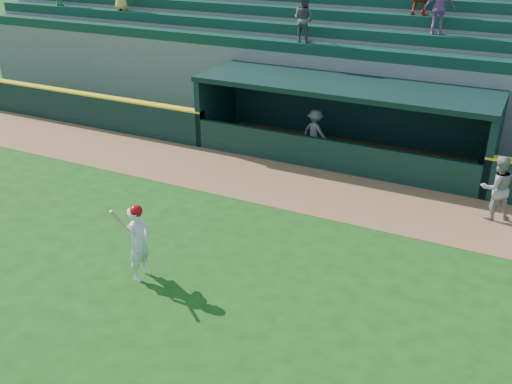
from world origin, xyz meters
TOP-DOWN VIEW (x-y plane):
  - ground at (0.00, 0.00)m, footprint 120.00×120.00m
  - warning_track at (0.00, 4.90)m, footprint 40.00×3.00m
  - field_wall_left at (-12.25, 6.55)m, footprint 15.50×0.30m
  - wall_stripe_left at (-12.25, 6.55)m, footprint 15.50×0.32m
  - dugout_player_front at (4.96, 5.41)m, footprint 1.05×0.98m
  - dugout_player_inside at (-0.87, 7.72)m, footprint 1.08×0.83m
  - dugout at (0.00, 8.00)m, footprint 9.40×2.80m
  - stands at (-0.00, 12.57)m, footprint 34.50×6.29m
  - batter_at_plate at (-1.52, -0.90)m, footprint 0.54×0.76m

SIDE VIEW (x-z plane):
  - ground at x=0.00m, z-range 0.00..0.00m
  - warning_track at x=0.00m, z-range 0.00..0.01m
  - field_wall_left at x=-12.25m, z-range 0.00..1.20m
  - dugout_player_inside at x=-0.87m, z-range 0.00..1.48m
  - dugout_player_front at x=4.96m, z-range 0.00..1.73m
  - batter_at_plate at x=-1.52m, z-range 0.00..1.75m
  - wall_stripe_left at x=-12.25m, z-range 1.20..1.26m
  - dugout at x=0.00m, z-range 0.13..2.59m
  - stands at x=0.00m, z-range -1.40..6.18m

